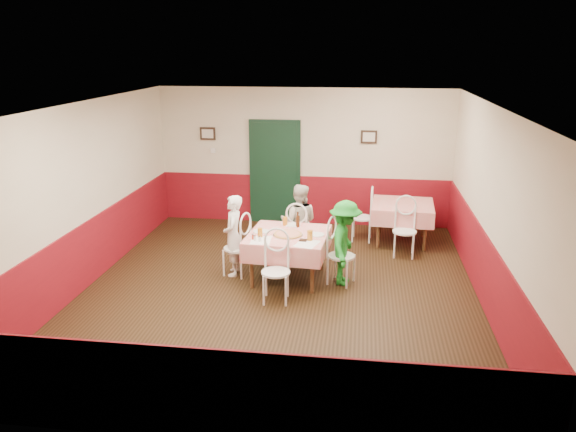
# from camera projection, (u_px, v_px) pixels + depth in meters

# --- Properties ---
(floor) EXTENTS (7.00, 7.00, 0.00)m
(floor) POSITION_uv_depth(u_px,v_px,m) (279.00, 290.00, 8.59)
(floor) COLOR black
(floor) RESTS_ON ground
(ceiling) EXTENTS (7.00, 7.00, 0.00)m
(ceiling) POSITION_uv_depth(u_px,v_px,m) (278.00, 105.00, 7.77)
(ceiling) COLOR white
(ceiling) RESTS_ON back_wall
(back_wall) EXTENTS (6.00, 0.10, 2.80)m
(back_wall) POSITION_uv_depth(u_px,v_px,m) (304.00, 157.00, 11.50)
(back_wall) COLOR beige
(back_wall) RESTS_ON ground
(front_wall) EXTENTS (6.00, 0.10, 2.80)m
(front_wall) POSITION_uv_depth(u_px,v_px,m) (219.00, 309.00, 4.86)
(front_wall) COLOR beige
(front_wall) RESTS_ON ground
(left_wall) EXTENTS (0.10, 7.00, 2.80)m
(left_wall) POSITION_uv_depth(u_px,v_px,m) (85.00, 195.00, 8.56)
(left_wall) COLOR beige
(left_wall) RESTS_ON ground
(right_wall) EXTENTS (0.10, 7.00, 2.80)m
(right_wall) POSITION_uv_depth(u_px,v_px,m) (492.00, 210.00, 7.80)
(right_wall) COLOR beige
(right_wall) RESTS_ON ground
(wainscot_back) EXTENTS (6.00, 0.03, 1.00)m
(wainscot_back) POSITION_uv_depth(u_px,v_px,m) (304.00, 200.00, 11.75)
(wainscot_back) COLOR maroon
(wainscot_back) RESTS_ON ground
(wainscot_front) EXTENTS (6.00, 0.03, 1.00)m
(wainscot_front) POSITION_uv_depth(u_px,v_px,m) (223.00, 398.00, 5.14)
(wainscot_front) COLOR maroon
(wainscot_front) RESTS_ON ground
(wainscot_left) EXTENTS (0.03, 7.00, 1.00)m
(wainscot_left) POSITION_uv_depth(u_px,v_px,m) (92.00, 251.00, 8.82)
(wainscot_left) COLOR maroon
(wainscot_left) RESTS_ON ground
(wainscot_right) EXTENTS (0.03, 7.00, 1.00)m
(wainscot_right) POSITION_uv_depth(u_px,v_px,m) (484.00, 270.00, 8.07)
(wainscot_right) COLOR maroon
(wainscot_right) RESTS_ON ground
(door) EXTENTS (0.96, 0.06, 2.10)m
(door) POSITION_uv_depth(u_px,v_px,m) (275.00, 173.00, 11.63)
(door) COLOR black
(door) RESTS_ON ground
(picture_left) EXTENTS (0.32, 0.03, 0.26)m
(picture_left) POSITION_uv_depth(u_px,v_px,m) (208.00, 134.00, 11.58)
(picture_left) COLOR black
(picture_left) RESTS_ON back_wall
(picture_right) EXTENTS (0.32, 0.03, 0.26)m
(picture_right) POSITION_uv_depth(u_px,v_px,m) (369.00, 137.00, 11.16)
(picture_right) COLOR black
(picture_right) RESTS_ON back_wall
(thermostat) EXTENTS (0.10, 0.03, 0.10)m
(thermostat) POSITION_uv_depth(u_px,v_px,m) (213.00, 150.00, 11.67)
(thermostat) COLOR white
(thermostat) RESTS_ON back_wall
(main_table) EXTENTS (1.31, 1.31, 0.77)m
(main_table) POSITION_uv_depth(u_px,v_px,m) (288.00, 257.00, 8.92)
(main_table) COLOR red
(main_table) RESTS_ON ground
(second_table) EXTENTS (1.19, 1.19, 0.77)m
(second_table) POSITION_uv_depth(u_px,v_px,m) (402.00, 223.00, 10.61)
(second_table) COLOR red
(second_table) RESTS_ON ground
(chair_left) EXTENTS (0.52, 0.52, 0.90)m
(chair_left) POSITION_uv_depth(u_px,v_px,m) (237.00, 248.00, 9.07)
(chair_left) COLOR white
(chair_left) RESTS_ON ground
(chair_right) EXTENTS (0.53, 0.53, 0.90)m
(chair_right) POSITION_uv_depth(u_px,v_px,m) (341.00, 256.00, 8.73)
(chair_right) COLOR white
(chair_right) RESTS_ON ground
(chair_far) EXTENTS (0.45, 0.45, 0.90)m
(chair_far) POSITION_uv_depth(u_px,v_px,m) (298.00, 235.00, 9.70)
(chair_far) COLOR white
(chair_far) RESTS_ON ground
(chair_near) EXTENTS (0.44, 0.44, 0.90)m
(chair_near) POSITION_uv_depth(u_px,v_px,m) (276.00, 272.00, 8.11)
(chair_near) COLOR white
(chair_near) RESTS_ON ground
(chair_second_a) EXTENTS (0.45, 0.45, 0.90)m
(chair_second_a) POSITION_uv_depth(u_px,v_px,m) (362.00, 218.00, 10.68)
(chair_second_a) COLOR white
(chair_second_a) RESTS_ON ground
(chair_second_b) EXTENTS (0.45, 0.45, 0.90)m
(chair_second_b) POSITION_uv_depth(u_px,v_px,m) (405.00, 232.00, 9.88)
(chair_second_b) COLOR white
(chair_second_b) RESTS_ON ground
(pizza) EXTENTS (0.47, 0.47, 0.03)m
(pizza) POSITION_uv_depth(u_px,v_px,m) (288.00, 234.00, 8.74)
(pizza) COLOR #B74723
(pizza) RESTS_ON main_table
(plate_left) EXTENTS (0.27, 0.27, 0.01)m
(plate_left) POSITION_uv_depth(u_px,v_px,m) (261.00, 231.00, 8.90)
(plate_left) COLOR white
(plate_left) RESTS_ON main_table
(plate_right) EXTENTS (0.27, 0.27, 0.01)m
(plate_right) POSITION_uv_depth(u_px,v_px,m) (316.00, 235.00, 8.75)
(plate_right) COLOR white
(plate_right) RESTS_ON main_table
(plate_far) EXTENTS (0.27, 0.27, 0.01)m
(plate_far) POSITION_uv_depth(u_px,v_px,m) (293.00, 225.00, 9.22)
(plate_far) COLOR white
(plate_far) RESTS_ON main_table
(glass_a) EXTENTS (0.08, 0.08, 0.14)m
(glass_a) POSITION_uv_depth(u_px,v_px,m) (260.00, 233.00, 8.64)
(glass_a) COLOR #BF7219
(glass_a) RESTS_ON main_table
(glass_b) EXTENTS (0.09, 0.09, 0.16)m
(glass_b) POSITION_uv_depth(u_px,v_px,m) (310.00, 235.00, 8.49)
(glass_b) COLOR #BF7219
(glass_b) RESTS_ON main_table
(glass_c) EXTENTS (0.08, 0.08, 0.14)m
(glass_c) POSITION_uv_depth(u_px,v_px,m) (285.00, 221.00, 9.20)
(glass_c) COLOR #BF7219
(glass_c) RESTS_ON main_table
(beer_bottle) EXTENTS (0.07, 0.07, 0.23)m
(beer_bottle) POSITION_uv_depth(u_px,v_px,m) (298.00, 220.00, 9.11)
(beer_bottle) COLOR #381C0A
(beer_bottle) RESTS_ON main_table
(shaker_a) EXTENTS (0.04, 0.04, 0.09)m
(shaker_a) POSITION_uv_depth(u_px,v_px,m) (255.00, 238.00, 8.47)
(shaker_a) COLOR silver
(shaker_a) RESTS_ON main_table
(shaker_b) EXTENTS (0.04, 0.04, 0.09)m
(shaker_b) POSITION_uv_depth(u_px,v_px,m) (260.00, 239.00, 8.44)
(shaker_b) COLOR silver
(shaker_b) RESTS_ON main_table
(shaker_c) EXTENTS (0.04, 0.04, 0.09)m
(shaker_c) POSITION_uv_depth(u_px,v_px,m) (253.00, 237.00, 8.53)
(shaker_c) COLOR #B23319
(shaker_c) RESTS_ON main_table
(menu_left) EXTENTS (0.32, 0.42, 0.00)m
(menu_left) POSITION_uv_depth(u_px,v_px,m) (261.00, 240.00, 8.51)
(menu_left) COLOR white
(menu_left) RESTS_ON main_table
(menu_right) EXTENTS (0.40, 0.47, 0.00)m
(menu_right) POSITION_uv_depth(u_px,v_px,m) (307.00, 244.00, 8.36)
(menu_right) COLOR white
(menu_right) RESTS_ON main_table
(wallet) EXTENTS (0.12, 0.10, 0.02)m
(wallet) POSITION_uv_depth(u_px,v_px,m) (303.00, 240.00, 8.48)
(wallet) COLOR black
(wallet) RESTS_ON main_table
(diner_left) EXTENTS (0.38, 0.52, 1.33)m
(diner_left) POSITION_uv_depth(u_px,v_px,m) (233.00, 236.00, 9.02)
(diner_left) COLOR gray
(diner_left) RESTS_ON ground
(diner_far) EXTENTS (0.66, 0.51, 1.34)m
(diner_far) POSITION_uv_depth(u_px,v_px,m) (299.00, 222.00, 9.68)
(diner_far) COLOR gray
(diner_far) RESTS_ON ground
(diner_right) EXTENTS (0.57, 0.90, 1.34)m
(diner_right) POSITION_uv_depth(u_px,v_px,m) (345.00, 243.00, 8.66)
(diner_right) COLOR gray
(diner_right) RESTS_ON ground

